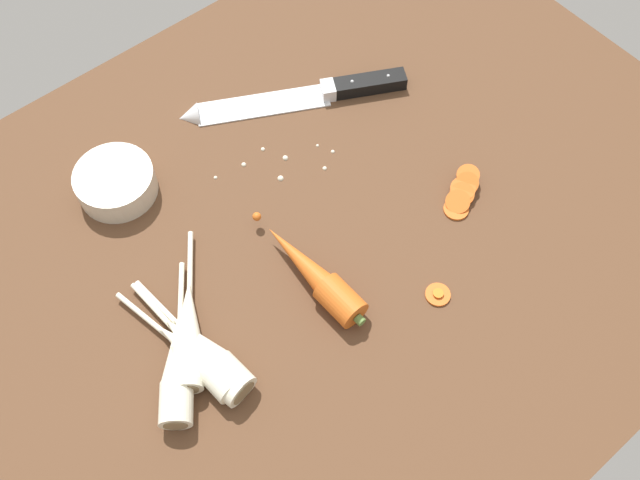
{
  "coord_description": "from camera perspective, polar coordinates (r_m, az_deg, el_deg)",
  "views": [
    {
      "loc": [
        -30.24,
        -38.75,
        84.75
      ],
      "look_at": [
        0.0,
        -2.0,
        1.5
      ],
      "focal_mm": 40.65,
      "sensor_mm": 36.0,
      "label": 1
    }
  ],
  "objects": [
    {
      "name": "ground_plane",
      "position": [
        1.0,
        -0.73,
        -0.23
      ],
      "size": [
        120.0,
        90.0,
        4.0
      ],
      "primitive_type": "cube",
      "color": "brown"
    },
    {
      "name": "chefs_knife",
      "position": [
        1.11,
        -2.34,
        11.09
      ],
      "size": [
        32.27,
        19.18,
        4.18
      ],
      "color": "silver",
      "rests_on": "ground_plane"
    },
    {
      "name": "whole_carrot",
      "position": [
        0.93,
        -0.39,
        -2.78
      ],
      "size": [
        4.76,
        21.27,
        4.2
      ],
      "color": "#D6601E",
      "rests_on": "ground_plane"
    },
    {
      "name": "parsnip_front",
      "position": [
        0.9,
        -8.87,
        -8.76
      ],
      "size": [
        5.23,
        21.01,
        4.0
      ],
      "color": "silver",
      "rests_on": "ground_plane"
    },
    {
      "name": "parsnip_mid_left",
      "position": [
        0.9,
        -9.54,
        -8.87
      ],
      "size": [
        4.89,
        20.33,
        4.0
      ],
      "color": "silver",
      "rests_on": "ground_plane"
    },
    {
      "name": "parsnip_mid_right",
      "position": [
        0.89,
        -9.51,
        -9.26
      ],
      "size": [
        6.66,
        21.43,
        4.0
      ],
      "color": "silver",
      "rests_on": "ground_plane"
    },
    {
      "name": "parsnip_back",
      "position": [
        0.91,
        -10.36,
        -7.24
      ],
      "size": [
        14.61,
        19.41,
        4.0
      ],
      "color": "silver",
      "rests_on": "ground_plane"
    },
    {
      "name": "parsnip_outer",
      "position": [
        0.9,
        -11.16,
        -9.83
      ],
      "size": [
        14.49,
        18.95,
        4.0
      ],
      "color": "silver",
      "rests_on": "ground_plane"
    },
    {
      "name": "carrot_slice_stack",
      "position": [
        1.02,
        11.12,
        3.67
      ],
      "size": [
        7.88,
        5.81,
        3.05
      ],
      "color": "#D6601E",
      "rests_on": "ground_plane"
    },
    {
      "name": "carrot_slice_stray_near",
      "position": [
        0.95,
        9.27,
        -4.22
      ],
      "size": [
        3.3,
        3.3,
        0.7
      ],
      "color": "#D6601E",
      "rests_on": "ground_plane"
    },
    {
      "name": "prep_bowl",
      "position": [
        1.04,
        -15.8,
        4.41
      ],
      "size": [
        11.0,
        11.0,
        4.0
      ],
      "color": "beige",
      "rests_on": "ground_plane"
    },
    {
      "name": "mince_crumbs",
      "position": [
        1.04,
        -3.12,
        6.03
      ],
      "size": [
        16.34,
        9.2,
        0.88
      ],
      "color": "silver",
      "rests_on": "ground_plane"
    }
  ]
}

